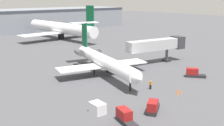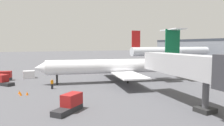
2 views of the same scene
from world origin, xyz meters
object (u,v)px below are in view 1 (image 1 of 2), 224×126
traffic_cone_near (181,92)px  parked_airliner_west_mid (61,28)px  cargo_container_uld (98,108)px  jet_bridge (160,45)px  baggage_tug_spare (125,117)px  baggage_tug_lead (194,73)px  regional_jet (103,60)px  traffic_cone_mid (178,90)px  baggage_tug_trailing (153,107)px  traffic_cone_far (178,93)px  ground_crew_marshaller (150,85)px

traffic_cone_near → parked_airliner_west_mid: parked_airliner_west_mid is taller
cargo_container_uld → parked_airliner_west_mid: size_ratio=0.06×
jet_bridge → baggage_tug_spare: jet_bridge is taller
baggage_tug_lead → baggage_tug_spare: same height
regional_jet → cargo_container_uld: regional_jet is taller
regional_jet → cargo_container_uld: 20.43m
baggage_tug_spare → traffic_cone_mid: size_ratio=7.68×
baggage_tug_trailing → parked_airliner_west_mid: 75.64m
jet_bridge → baggage_tug_spare: (-30.45, -19.54, -3.85)m
regional_jet → traffic_cone_near: bearing=-80.2°
baggage_tug_trailing → traffic_cone_near: size_ratio=7.50×
jet_bridge → cargo_container_uld: jet_bridge is taller
baggage_tug_lead → traffic_cone_near: baggage_tug_lead is taller
baggage_tug_spare → traffic_cone_mid: bearing=10.5°
baggage_tug_trailing → traffic_cone_mid: (10.31, 3.06, -0.56)m
traffic_cone_far → baggage_tug_trailing: bearing=-166.7°
baggage_tug_spare → traffic_cone_near: bearing=7.6°
jet_bridge → baggage_tug_trailing: jet_bridge is taller
traffic_cone_far → baggage_tug_spare: bearing=-172.2°
baggage_tug_lead → cargo_container_uld: baggage_tug_lead is taller
ground_crew_marshaller → traffic_cone_far: bearing=-74.9°
cargo_container_uld → traffic_cone_near: 16.72m
baggage_tug_lead → traffic_cone_mid: 10.66m
cargo_container_uld → traffic_cone_near: size_ratio=4.51×
parked_airliner_west_mid → baggage_tug_trailing: bearing=-110.3°
ground_crew_marshaller → traffic_cone_far: size_ratio=3.07×
traffic_cone_near → baggage_tug_trailing: bearing=-167.7°
traffic_cone_mid → parked_airliner_west_mid: (15.91, 67.80, 4.14)m
baggage_tug_trailing → parked_airliner_west_mid: (26.22, 70.86, 3.57)m
baggage_tug_lead → traffic_cone_far: size_ratio=7.29×
traffic_cone_far → baggage_tug_lead: bearing=20.5°
traffic_cone_near → baggage_tug_lead: bearing=22.2°
jet_bridge → baggage_tug_lead: size_ratio=4.28×
traffic_cone_near → baggage_tug_spare: bearing=-172.4°
jet_bridge → traffic_cone_far: 24.20m
traffic_cone_mid → ground_crew_marshaller: bearing=123.5°
regional_jet → parked_airliner_west_mid: parked_airliner_west_mid is taller
ground_crew_marshaller → traffic_cone_near: bearing=-62.7°
jet_bridge → parked_airliner_west_mid: size_ratio=0.42×
regional_jet → baggage_tug_trailing: regional_jet is taller
baggage_tug_spare → parked_airliner_west_mid: bearing=65.9°
baggage_tug_trailing → baggage_tug_spare: (-5.46, 0.14, 0.00)m
regional_jet → parked_airliner_west_mid: 53.97m
baggage_tug_lead → parked_airliner_west_mid: bearing=84.9°
traffic_cone_near → traffic_cone_mid: size_ratio=1.00×
baggage_tug_trailing → traffic_cone_mid: size_ratio=7.50×
baggage_tug_lead → traffic_cone_far: baggage_tug_lead is taller
jet_bridge → traffic_cone_near: jet_bridge is taller
jet_bridge → cargo_container_uld: (-31.30, -14.55, -3.88)m
ground_crew_marshaller → traffic_cone_near: size_ratio=3.07×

